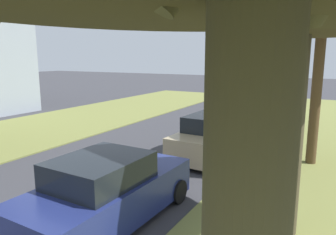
# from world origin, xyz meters

# --- Properties ---
(stop_sign_far) EXTENTS (0.81, 0.39, 2.96)m
(stop_sign_far) POSITION_xyz_m (4.54, 11.94, 2.19)
(stop_sign_far) COLOR #9EA0A5
(stop_sign_far) RESTS_ON grass_verge_right
(parked_sedan_navy) EXTENTS (2.04, 4.45, 1.57)m
(parked_sedan_navy) POSITION_xyz_m (2.17, 4.88, 0.72)
(parked_sedan_navy) COLOR navy
(parked_sedan_navy) RESTS_ON ground
(parked_sedan_tan) EXTENTS (2.04, 4.45, 1.57)m
(parked_sedan_tan) POSITION_xyz_m (2.42, 10.72, 0.72)
(parked_sedan_tan) COLOR tan
(parked_sedan_tan) RESTS_ON ground
(parked_sedan_black) EXTENTS (2.04, 4.45, 1.57)m
(parked_sedan_black) POSITION_xyz_m (2.34, 17.63, 0.72)
(parked_sedan_black) COLOR black
(parked_sedan_black) RESTS_ON ground
(parked_sedan_white) EXTENTS (2.04, 4.45, 1.57)m
(parked_sedan_white) POSITION_xyz_m (2.38, 23.94, 0.72)
(parked_sedan_white) COLOR white
(parked_sedan_white) RESTS_ON ground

